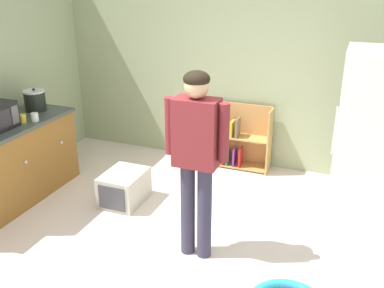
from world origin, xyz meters
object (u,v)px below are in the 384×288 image
(white_cup, at_px, (35,117))
(red_cup, at_px, (5,112))
(yellow_cup, at_px, (22,119))
(standing_person, at_px, (196,150))
(kitchen_counter, at_px, (4,167))
(banana_bunch, at_px, (21,116))
(crock_pot, at_px, (35,100))
(pet_carrier, at_px, (124,188))
(refrigerator, at_px, (373,138))
(bookshelf, at_px, (237,140))

(white_cup, bearing_deg, red_cup, 176.13)
(yellow_cup, bearing_deg, standing_person, -9.31)
(kitchen_counter, xyz_separation_m, standing_person, (2.31, -0.11, 0.59))
(banana_bunch, bearing_deg, crock_pot, 97.54)
(yellow_cup, bearing_deg, red_cup, 160.84)
(pet_carrier, distance_m, yellow_cup, 1.35)
(kitchen_counter, distance_m, refrigerator, 3.93)
(pet_carrier, height_order, red_cup, red_cup)
(refrigerator, height_order, red_cup, refrigerator)
(crock_pot, height_order, red_cup, crock_pot)
(bookshelf, relative_size, crock_pot, 3.12)
(refrigerator, height_order, banana_bunch, refrigerator)
(standing_person, relative_size, red_cup, 18.16)
(pet_carrier, bearing_deg, crock_pot, 172.10)
(refrigerator, height_order, white_cup, refrigerator)
(standing_person, relative_size, banana_bunch, 11.07)
(kitchen_counter, distance_m, crock_pot, 0.88)
(yellow_cup, bearing_deg, refrigerator, 14.46)
(kitchen_counter, distance_m, yellow_cup, 0.57)
(kitchen_counter, xyz_separation_m, crock_pot, (-0.05, 0.67, 0.57))
(standing_person, bearing_deg, crock_pot, 161.61)
(yellow_cup, bearing_deg, kitchen_counter, -117.00)
(refrigerator, bearing_deg, bookshelf, 155.24)
(white_cup, bearing_deg, kitchen_counter, -122.50)
(crock_pot, bearing_deg, yellow_cup, -67.89)
(white_cup, relative_size, red_cup, 1.00)
(refrigerator, bearing_deg, kitchen_counter, -162.51)
(yellow_cup, height_order, red_cup, same)
(kitchen_counter, relative_size, standing_person, 1.08)
(refrigerator, xyz_separation_m, white_cup, (-3.51, -0.84, 0.06))
(kitchen_counter, height_order, bookshelf, kitchen_counter)
(refrigerator, bearing_deg, standing_person, -137.79)
(refrigerator, distance_m, red_cup, 4.03)
(refrigerator, distance_m, yellow_cup, 3.72)
(bookshelf, relative_size, banana_bunch, 5.45)
(banana_bunch, bearing_deg, pet_carrier, 6.08)
(crock_pot, distance_m, yellow_cup, 0.46)
(bookshelf, distance_m, pet_carrier, 1.69)
(standing_person, distance_m, crock_pot, 2.48)
(white_cup, bearing_deg, yellow_cup, -134.30)
(standing_person, distance_m, banana_bunch, 2.37)
(standing_person, bearing_deg, white_cup, 167.85)
(banana_bunch, bearing_deg, kitchen_counter, -88.86)
(pet_carrier, height_order, crock_pot, crock_pot)
(banana_bunch, height_order, yellow_cup, yellow_cup)
(pet_carrier, distance_m, red_cup, 1.63)
(standing_person, relative_size, white_cup, 18.16)
(crock_pot, height_order, white_cup, crock_pot)
(banana_bunch, height_order, white_cup, white_cup)
(crock_pot, bearing_deg, white_cup, -51.68)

